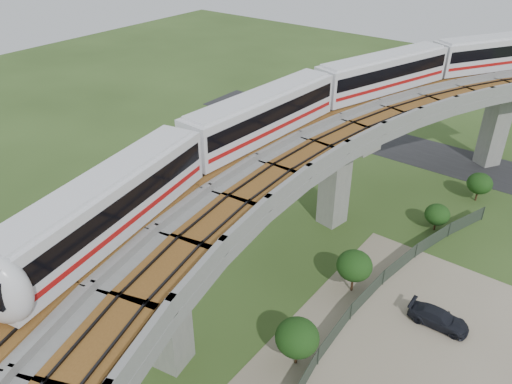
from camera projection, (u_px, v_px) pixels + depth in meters
The scene contains 11 objects.
ground at pixel (257, 274), 40.78m from camera, with size 160.00×160.00×0.00m, color #314A1D.
dirt_lot at pixel (412, 375), 32.09m from camera, with size 18.00×26.00×0.04m, color gray.
asphalt_road at pixel (405, 148), 61.30m from camera, with size 60.00×8.00×0.03m, color #232326.
viaduct at pixel (302, 193), 34.16m from camera, with size 19.58×73.98×11.40m.
metro_train at pixel (342, 100), 40.67m from camera, with size 16.15×60.45×3.64m.
fence at pixel (367, 320), 35.30m from camera, with size 3.87×38.73×1.50m.
tree_0 at pixel (480, 183), 49.66m from camera, with size 2.47×2.47×3.03m.
tree_1 at pixel (437, 215), 45.36m from camera, with size 2.26×2.26×2.63m.
tree_2 at pixel (354, 266), 37.78m from camera, with size 2.74×2.74×3.65m.
tree_3 at pixel (297, 338), 31.76m from camera, with size 2.87×2.87×3.58m.
car_dark at pixel (439, 318), 35.57m from camera, with size 1.73×4.25×1.23m, color black.
Camera 1 is at (19.14, -25.27, 26.51)m, focal length 35.00 mm.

